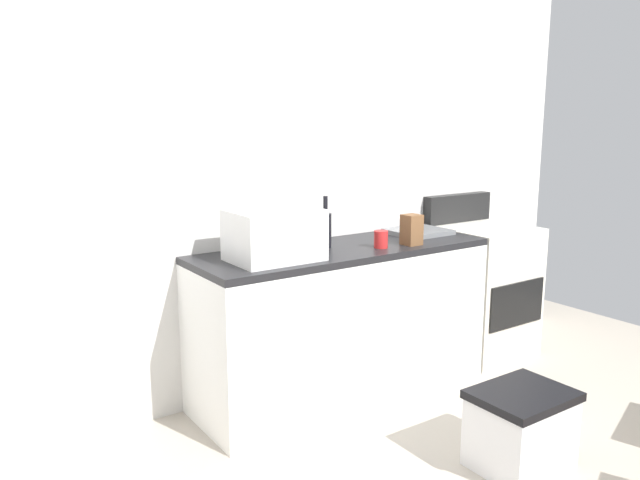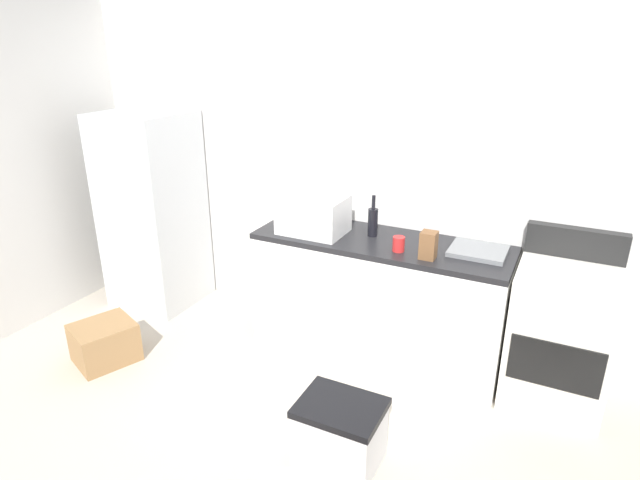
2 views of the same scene
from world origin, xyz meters
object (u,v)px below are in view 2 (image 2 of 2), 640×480
at_px(refrigerator, 153,211).
at_px(wine_bottle, 373,221).
at_px(knife_block, 428,245).
at_px(cardboard_box_large, 105,342).
at_px(stove_oven, 560,334).
at_px(microwave, 313,214).
at_px(storage_bin, 340,433).
at_px(coffee_mug, 399,244).

distance_m(refrigerator, wine_bottle, 1.97).
height_order(knife_block, cardboard_box_large, knife_block).
bearing_deg(knife_block, stove_oven, 11.82).
bearing_deg(wine_bottle, knife_block, -25.67).
relative_size(microwave, storage_bin, 1.00).
relative_size(refrigerator, microwave, 3.61).
relative_size(stove_oven, wine_bottle, 3.67).
height_order(refrigerator, wine_bottle, refrigerator).
bearing_deg(cardboard_box_large, stove_oven, 18.75).
xyz_separation_m(stove_oven, storage_bin, (-1.01, -1.15, -0.27)).
relative_size(microwave, cardboard_box_large, 1.12).
distance_m(stove_oven, knife_block, 1.01).
xyz_separation_m(microwave, storage_bin, (0.71, -1.07, -0.84)).
relative_size(coffee_mug, knife_block, 0.56).
xyz_separation_m(stove_oven, microwave, (-1.72, -0.07, 0.57)).
relative_size(coffee_mug, storage_bin, 0.22).
height_order(microwave, storage_bin, microwave).
bearing_deg(storage_bin, wine_bottle, 103.96).
distance_m(refrigerator, coffee_mug, 2.23).
distance_m(knife_block, cardboard_box_large, 2.42).
relative_size(microwave, wine_bottle, 1.53).
distance_m(coffee_mug, cardboard_box_large, 2.24).
relative_size(refrigerator, stove_oven, 1.51).
bearing_deg(wine_bottle, microwave, -163.69).
relative_size(refrigerator, wine_bottle, 5.54).
bearing_deg(coffee_mug, wine_bottle, 143.42).
xyz_separation_m(knife_block, cardboard_box_large, (-2.12, -0.83, -0.84)).
relative_size(cardboard_box_large, storage_bin, 0.89).
distance_m(microwave, coffee_mug, 0.68).
bearing_deg(refrigerator, storage_bin, -25.79).
height_order(coffee_mug, knife_block, knife_block).
xyz_separation_m(wine_bottle, coffee_mug, (0.26, -0.19, -0.06)).
bearing_deg(refrigerator, knife_block, -2.85).
relative_size(refrigerator, coffee_mug, 16.62).
bearing_deg(microwave, knife_block, -6.70).
distance_m(wine_bottle, knife_block, 0.52).
bearing_deg(storage_bin, knife_block, 80.18).
bearing_deg(cardboard_box_large, microwave, 36.90).
distance_m(wine_bottle, coffee_mug, 0.33).
xyz_separation_m(microwave, cardboard_box_large, (-1.24, -0.93, -0.89)).
height_order(microwave, cardboard_box_large, microwave).
distance_m(stove_oven, coffee_mug, 1.16).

